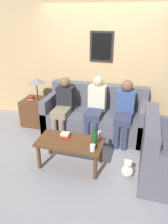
{
  "coord_description": "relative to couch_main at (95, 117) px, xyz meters",
  "views": [
    {
      "loc": [
        0.9,
        -3.49,
        2.32
      ],
      "look_at": [
        -0.06,
        -0.12,
        0.72
      ],
      "focal_mm": 35.0,
      "sensor_mm": 36.0,
      "label": 1
    }
  ],
  "objects": [
    {
      "name": "book_stack",
      "position": [
        -0.24,
        -1.15,
        0.18
      ],
      "size": [
        0.15,
        0.12,
        0.07
      ],
      "color": "red",
      "rests_on": "coffee_table"
    },
    {
      "name": "couch_side",
      "position": [
        1.38,
        -1.06,
        0.0
      ],
      "size": [
        0.89,
        1.22,
        0.96
      ],
      "rotation": [
        0.0,
        0.0,
        1.57
      ],
      "color": "#4C4C56",
      "rests_on": "ground_plane"
    },
    {
      "name": "person_right",
      "position": [
        0.61,
        -0.19,
        0.33
      ],
      "size": [
        0.34,
        0.65,
        1.19
      ],
      "color": "#2D334C",
      "rests_on": "ground_plane"
    },
    {
      "name": "person_left",
      "position": [
        -0.61,
        -0.23,
        0.31
      ],
      "size": [
        0.34,
        0.64,
        1.16
      ],
      "color": "#756651",
      "rests_on": "ground_plane"
    },
    {
      "name": "soda_can",
      "position": [
        0.31,
        -1.04,
        0.2
      ],
      "size": [
        0.07,
        0.07,
        0.12
      ],
      "color": "#BCBCC1",
      "rests_on": "coffee_table"
    },
    {
      "name": "couch_main",
      "position": [
        0.0,
        0.0,
        0.0
      ],
      "size": [
        2.06,
        0.89,
        0.96
      ],
      "color": "#4C4C56",
      "rests_on": "ground_plane"
    },
    {
      "name": "ground_plane",
      "position": [
        0.0,
        -0.53,
        -0.33
      ],
      "size": [
        16.0,
        16.0,
        0.0
      ],
      "primitive_type": "plane",
      "color": "gray"
    },
    {
      "name": "wine_bottle",
      "position": [
        0.28,
        -1.27,
        0.26
      ],
      "size": [
        0.08,
        0.08,
        0.33
      ],
      "color": "#19421E",
      "rests_on": "coffee_table"
    },
    {
      "name": "teddy_bear",
      "position": [
        0.81,
        -1.25,
        -0.2
      ],
      "size": [
        0.19,
        0.19,
        0.3
      ],
      "color": "beige",
      "rests_on": "ground_plane"
    },
    {
      "name": "wall_back",
      "position": [
        0.0,
        0.47,
        0.97
      ],
      "size": [
        9.0,
        0.08,
        2.6
      ],
      "color": "tan",
      "rests_on": "ground_plane"
    },
    {
      "name": "drinking_glass",
      "position": [
        0.29,
        -1.41,
        0.19
      ],
      "size": [
        0.08,
        0.08,
        0.1
      ],
      "color": "silver",
      "rests_on": "coffee_table"
    },
    {
      "name": "person_middle",
      "position": [
        0.04,
        -0.15,
        0.33
      ],
      "size": [
        0.34,
        0.66,
        1.22
      ],
      "color": "#2D334C",
      "rests_on": "ground_plane"
    },
    {
      "name": "side_table_with_lamp",
      "position": [
        -1.35,
        -0.01,
        0.01
      ],
      "size": [
        0.55,
        0.55,
        1.06
      ],
      "color": "#4C2D19",
      "rests_on": "ground_plane"
    },
    {
      "name": "coffee_table",
      "position": [
        -0.12,
        -1.25,
        0.07
      ],
      "size": [
        1.05,
        0.53,
        0.47
      ],
      "color": "#4C2D19",
      "rests_on": "ground_plane"
    }
  ]
}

